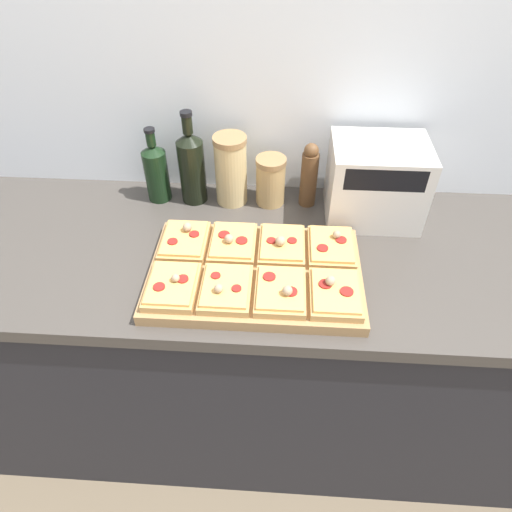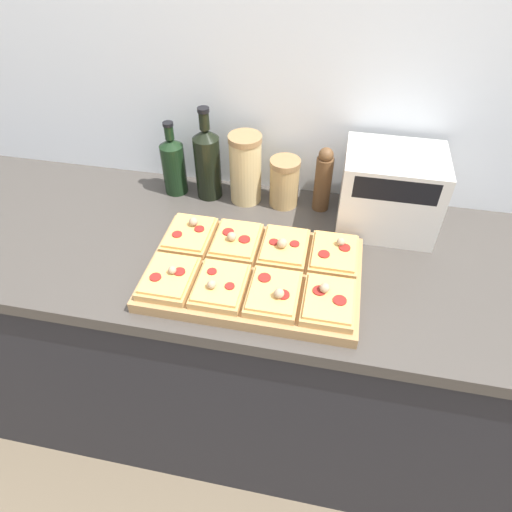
# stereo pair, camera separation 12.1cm
# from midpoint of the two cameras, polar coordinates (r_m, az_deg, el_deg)

# --- Properties ---
(ground_plane) EXTENTS (12.00, 12.00, 0.00)m
(ground_plane) POSITION_cam_midpoint_polar(r_m,az_deg,el_deg) (1.92, 1.75, -27.54)
(ground_plane) COLOR brown
(wall_back) EXTENTS (6.00, 0.06, 2.50)m
(wall_back) POSITION_cam_midpoint_polar(r_m,az_deg,el_deg) (1.44, 7.87, 19.55)
(wall_back) COLOR silver
(wall_back) RESTS_ON ground_plane
(kitchen_counter) EXTENTS (2.63, 0.67, 0.93)m
(kitchen_counter) POSITION_cam_midpoint_polar(r_m,az_deg,el_deg) (1.65, 4.08, -11.57)
(kitchen_counter) COLOR #232328
(kitchen_counter) RESTS_ON ground_plane
(cutting_board) EXTENTS (0.56, 0.36, 0.03)m
(cutting_board) POSITION_cam_midpoint_polar(r_m,az_deg,el_deg) (1.21, 2.57, -2.33)
(cutting_board) COLOR #A37A4C
(cutting_board) RESTS_ON kitchen_counter
(pizza_slice_back_left) EXTENTS (0.13, 0.16, 0.05)m
(pizza_slice_back_left) POSITION_cam_midpoint_polar(r_m,az_deg,el_deg) (1.29, -5.66, 2.59)
(pizza_slice_back_left) COLOR tan
(pizza_slice_back_left) RESTS_ON cutting_board
(pizza_slice_back_midleft) EXTENTS (0.13, 0.16, 0.05)m
(pizza_slice_back_midleft) POSITION_cam_midpoint_polar(r_m,az_deg,el_deg) (1.26, 0.22, 1.79)
(pizza_slice_back_midleft) COLOR tan
(pizza_slice_back_midleft) RESTS_ON cutting_board
(pizza_slice_back_midright) EXTENTS (0.13, 0.16, 0.06)m
(pizza_slice_back_midright) POSITION_cam_midpoint_polar(r_m,az_deg,el_deg) (1.25, 6.32, 0.98)
(pizza_slice_back_midright) COLOR tan
(pizza_slice_back_midright) RESTS_ON cutting_board
(pizza_slice_back_right) EXTENTS (0.13, 0.16, 0.05)m
(pizza_slice_back_right) POSITION_cam_midpoint_polar(r_m,az_deg,el_deg) (1.25, 12.48, 0.16)
(pizza_slice_back_right) COLOR tan
(pizza_slice_back_right) RESTS_ON cutting_board
(pizza_slice_front_left) EXTENTS (0.13, 0.16, 0.05)m
(pizza_slice_front_left) POSITION_cam_midpoint_polar(r_m,az_deg,el_deg) (1.17, -7.94, -2.81)
(pizza_slice_front_left) COLOR tan
(pizza_slice_front_left) RESTS_ON cutting_board
(pizza_slice_front_midleft) EXTENTS (0.13, 0.16, 0.05)m
(pizza_slice_front_midleft) POSITION_cam_midpoint_polar(r_m,az_deg,el_deg) (1.14, -1.48, -3.81)
(pizza_slice_front_midleft) COLOR tan
(pizza_slice_front_midleft) RESTS_ON cutting_board
(pizza_slice_front_midright) EXTENTS (0.13, 0.16, 0.05)m
(pizza_slice_front_midright) POSITION_cam_midpoint_polar(r_m,az_deg,el_deg) (1.13, 5.32, -4.77)
(pizza_slice_front_midright) COLOR tan
(pizza_slice_front_midright) RESTS_ON cutting_board
(pizza_slice_front_right) EXTENTS (0.13, 0.16, 0.05)m
(pizza_slice_front_right) POSITION_cam_midpoint_polar(r_m,az_deg,el_deg) (1.13, 12.12, -5.64)
(pizza_slice_front_right) COLOR tan
(pizza_slice_front_right) RESTS_ON cutting_board
(olive_oil_bottle) EXTENTS (0.07, 0.07, 0.24)m
(olive_oil_bottle) POSITION_cam_midpoint_polar(r_m,az_deg,el_deg) (1.50, -7.98, 11.18)
(olive_oil_bottle) COLOR black
(olive_oil_bottle) RESTS_ON kitchen_counter
(wine_bottle) EXTENTS (0.08, 0.08, 0.30)m
(wine_bottle) POSITION_cam_midpoint_polar(r_m,az_deg,el_deg) (1.46, -3.68, 11.58)
(wine_bottle) COLOR black
(wine_bottle) RESTS_ON kitchen_counter
(grain_jar_tall) EXTENTS (0.10, 0.10, 0.23)m
(grain_jar_tall) POSITION_cam_midpoint_polar(r_m,az_deg,el_deg) (1.44, 1.12, 10.77)
(grain_jar_tall) COLOR tan
(grain_jar_tall) RESTS_ON kitchen_counter
(grain_jar_short) EXTENTS (0.09, 0.09, 0.16)m
(grain_jar_short) POSITION_cam_midpoint_polar(r_m,az_deg,el_deg) (1.44, 5.99, 9.06)
(grain_jar_short) COLOR tan
(grain_jar_short) RESTS_ON kitchen_counter
(pepper_mill) EXTENTS (0.05, 0.05, 0.21)m
(pepper_mill) POSITION_cam_midpoint_polar(r_m,az_deg,el_deg) (1.43, 10.84, 9.24)
(pepper_mill) COLOR brown
(pepper_mill) RESTS_ON kitchen_counter
(toaster_oven) EXTENTS (0.30, 0.22, 0.24)m
(toaster_oven) POSITION_cam_midpoint_polar(r_m,az_deg,el_deg) (1.40, 18.82, 7.56)
(toaster_oven) COLOR beige
(toaster_oven) RESTS_ON kitchen_counter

